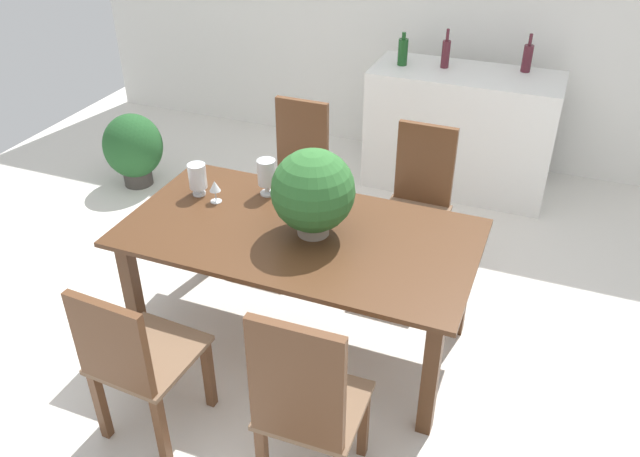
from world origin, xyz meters
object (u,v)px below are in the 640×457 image
object	(u,v)px
wine_glass	(215,187)
kitchen_counter	(460,131)
crystal_vase_left	(305,182)
potted_plant_floor	(133,148)
chair_near_left	(134,358)
chair_near_right	(305,403)
flower_centerpiece	(313,192)
wine_bottle_amber	(446,53)
chair_far_right	(418,198)
wine_bottle_dark	(527,58)
crystal_vase_center_near	(197,177)
chair_far_left	(297,173)
dining_table	(299,247)
crystal_vase_right	(267,174)
wine_bottle_tall	(403,51)

from	to	relation	value
wine_glass	kitchen_counter	bearing A→B (deg)	64.29
crystal_vase_left	potted_plant_floor	distance (m)	2.17
chair_near_left	potted_plant_floor	size ratio (longest dim) A/B	1.49
chair_near_left	chair_near_right	bearing A→B (deg)	-177.00
flower_centerpiece	wine_bottle_amber	size ratio (longest dim) A/B	1.60
chair_near_left	chair_far_right	bearing A→B (deg)	-111.07
kitchen_counter	wine_bottle_dark	xyz separation A→B (m)	(0.40, 0.18, 0.59)
wine_glass	crystal_vase_center_near	bearing A→B (deg)	163.75
wine_glass	chair_far_left	bearing A→B (deg)	80.46
flower_centerpiece	kitchen_counter	world-z (taller)	flower_centerpiece
chair_near_right	wine_bottle_dark	xyz separation A→B (m)	(0.42, 3.31, 0.51)
chair_near_right	dining_table	bearing A→B (deg)	-67.03
dining_table	crystal_vase_left	size ratio (longest dim) A/B	11.35
crystal_vase_center_near	crystal_vase_right	distance (m)	0.40
chair_far_right	wine_glass	world-z (taller)	chair_far_right
crystal_vase_center_near	wine_bottle_amber	size ratio (longest dim) A/B	0.65
crystal_vase_center_near	flower_centerpiece	bearing A→B (deg)	-10.34
chair_near_left	flower_centerpiece	distance (m)	1.17
dining_table	flower_centerpiece	size ratio (longest dim) A/B	3.98
crystal_vase_center_near	wine_bottle_dark	xyz separation A→B (m)	(1.54, 2.23, 0.21)
wine_glass	wine_bottle_amber	xyz separation A→B (m)	(0.82, 2.14, 0.24)
chair_near_left	wine_bottle_amber	world-z (taller)	wine_bottle_amber
chair_far_right	crystal_vase_right	size ratio (longest dim) A/B	4.59
wine_bottle_dark	kitchen_counter	bearing A→B (deg)	-155.81
dining_table	wine_bottle_amber	size ratio (longest dim) A/B	6.36
chair_far_left	crystal_vase_right	distance (m)	0.72
flower_centerpiece	crystal_vase_right	bearing A→B (deg)	144.33
wine_glass	kitchen_counter	xyz separation A→B (m)	(1.01, 2.09, -0.36)
kitchen_counter	wine_bottle_dark	distance (m)	0.74
potted_plant_floor	crystal_vase_center_near	bearing A→B (deg)	-39.80
dining_table	flower_centerpiece	distance (m)	0.36
wine_bottle_amber	wine_glass	bearing A→B (deg)	-110.89
dining_table	flower_centerpiece	world-z (taller)	flower_centerpiece
crystal_vase_left	wine_glass	bearing A→B (deg)	-153.62
chair_near_left	crystal_vase_right	size ratio (longest dim) A/B	4.18
chair_far_left	chair_near_right	xyz separation A→B (m)	(0.84, -1.87, 0.01)
chair_near_right	wine_bottle_tall	distance (m)	3.20
chair_far_left	chair_far_right	bearing A→B (deg)	0.55
wine_bottle_dark	wine_glass	bearing A→B (deg)	-121.80
crystal_vase_left	kitchen_counter	bearing A→B (deg)	73.50
potted_plant_floor	dining_table	bearing A→B (deg)	-31.76
chair_far_right	kitchen_counter	size ratio (longest dim) A/B	0.69
chair_far_left	chair_far_right	xyz separation A→B (m)	(0.84, 0.00, -0.02)
flower_centerpiece	wine_bottle_tall	bearing A→B (deg)	93.67
crystal_vase_center_near	wine_bottle_dark	distance (m)	2.72
chair_far_left	chair_near_right	world-z (taller)	chair_near_right
flower_centerpiece	chair_near_right	bearing A→B (deg)	-69.74
flower_centerpiece	potted_plant_floor	size ratio (longest dim) A/B	0.77
wine_glass	potted_plant_floor	world-z (taller)	wine_glass
chair_near_right	flower_centerpiece	world-z (taller)	flower_centerpiece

